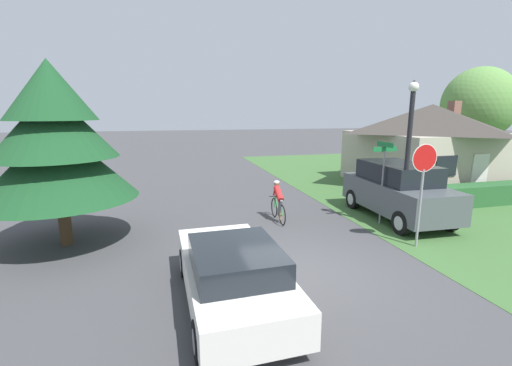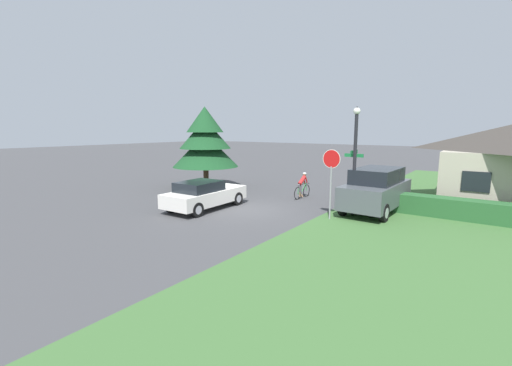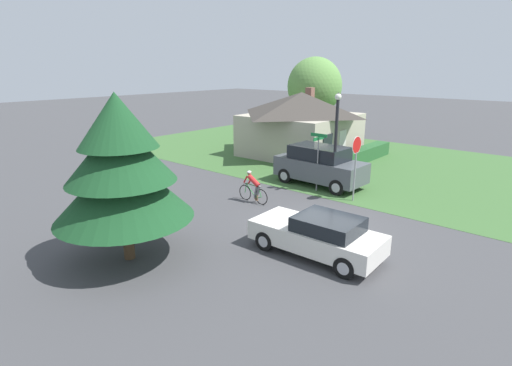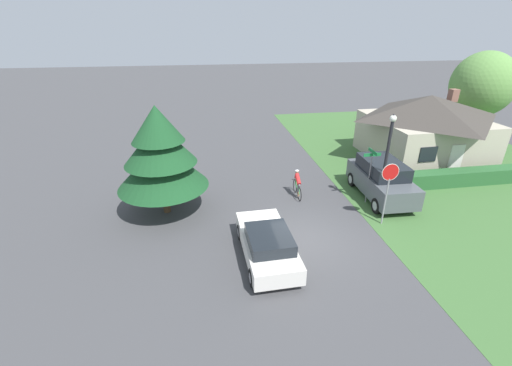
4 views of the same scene
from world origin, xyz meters
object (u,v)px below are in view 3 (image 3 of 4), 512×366
conifer_tall_near (121,166)px  street_name_sign (318,152)px  sedan_left_lane (318,235)px  deciduous_tree_right (315,86)px  cottage_house (301,123)px  parked_suv_right (320,165)px  street_lamp (336,135)px  cyclist (253,187)px  stop_sign (356,155)px

conifer_tall_near → street_name_sign: bearing=-3.8°
sedan_left_lane → deciduous_tree_right: size_ratio=0.65×
cottage_house → sedan_left_lane: size_ratio=1.74×
parked_suv_right → deciduous_tree_right: 14.49m
conifer_tall_near → deciduous_tree_right: 24.05m
sedan_left_lane → street_lamp: street_lamp is taller
cyclist → parked_suv_right: bearing=-99.6°
cyclist → parked_suv_right: (4.29, -0.83, 0.35)m
conifer_tall_near → sedan_left_lane: bearing=-47.1°
cyclist → conifer_tall_near: 7.21m
stop_sign → conifer_tall_near: size_ratio=0.57×
street_name_sign → street_lamp: bearing=-67.5°
cottage_house → street_name_sign: (-6.61, -5.53, -0.24)m
cottage_house → conifer_tall_near: conifer_tall_near is taller
cyclist → parked_suv_right: parked_suv_right is taller
street_lamp → deciduous_tree_right: 15.41m
cyclist → stop_sign: size_ratio=0.57×
cyclist → street_name_sign: (3.33, -1.27, 1.28)m
cyclist → conifer_tall_near: bearing=96.3°
street_lamp → conifer_tall_near: bearing=172.2°
cottage_house → cyclist: cottage_house is taller
cyclist → sedan_left_lane: bearing=153.9°
street_lamp → conifer_tall_near: (-10.42, 1.42, 0.23)m
parked_suv_right → street_name_sign: size_ratio=1.64×
cyclist → street_name_sign: street_name_sign is taller
street_name_sign → cyclist: bearing=159.0°
parked_suv_right → deciduous_tree_right: deciduous_tree_right is taller
parked_suv_right → street_name_sign: street_name_sign is taller
street_lamp → street_name_sign: street_lamp is taller
street_lamp → deciduous_tree_right: bearing=36.5°
parked_suv_right → cottage_house: bearing=-46.1°
conifer_tall_near → deciduous_tree_right: bearing=18.7°
parked_suv_right → cyclist: bearing=81.0°
stop_sign → conifer_tall_near: (-9.91, 2.77, 0.91)m
stop_sign → sedan_left_lane: bearing=17.9°
cyclist → conifer_tall_near: size_ratio=0.33×
street_lamp → deciduous_tree_right: size_ratio=0.72×
stop_sign → street_name_sign: size_ratio=1.05×
street_name_sign → conifer_tall_near: conifer_tall_near is taller
cyclist → stop_sign: 4.82m
sedan_left_lane → conifer_tall_near: bearing=41.3°
cottage_house → parked_suv_right: size_ratio=1.62×
cyclist → deciduous_tree_right: size_ratio=0.26×
parked_suv_right → conifer_tall_near: 11.26m
cottage_house → deciduous_tree_right: size_ratio=1.13×
deciduous_tree_right → stop_sign: bearing=-140.8°
cyclist → street_lamp: 4.67m
stop_sign → street_name_sign: (0.20, 2.10, -0.18)m
street_lamp → sedan_left_lane: bearing=-154.0°
stop_sign → street_name_sign: stop_sign is taller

